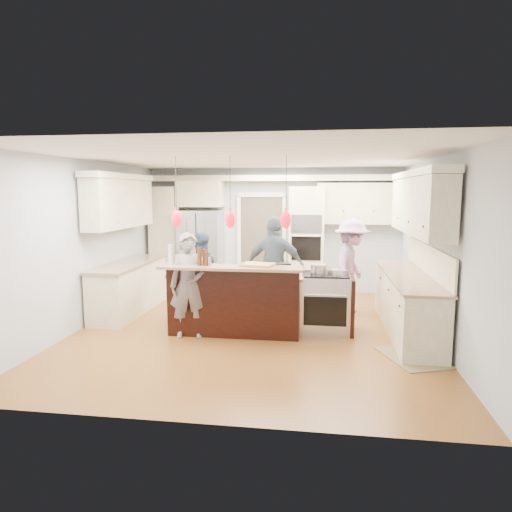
{
  "coord_description": "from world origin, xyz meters",
  "views": [
    {
      "loc": [
        1.05,
        -6.96,
        2.19
      ],
      "look_at": [
        0.0,
        0.35,
        1.15
      ],
      "focal_mm": 32.0,
      "sensor_mm": 36.0,
      "label": 1
    }
  ],
  "objects": [
    {
      "name": "oven_column",
      "position": [
        0.75,
        2.67,
        1.15
      ],
      "size": [
        0.72,
        0.69,
        2.3
      ],
      "color": "beige",
      "rests_on": "ground"
    },
    {
      "name": "floor_rug",
      "position": [
        2.29,
        -0.9,
        0.01
      ],
      "size": [
        0.96,
        1.14,
        0.01
      ],
      "primitive_type": "cube",
      "rotation": [
        0.0,
        0.0,
        0.36
      ],
      "color": "olive",
      "rests_on": "ground"
    },
    {
      "name": "beer_bottle_c",
      "position": [
        -0.64,
        -0.5,
        1.24
      ],
      "size": [
        0.06,
        0.06,
        0.23
      ],
      "primitive_type": "cylinder",
      "rotation": [
        0.0,
        0.0,
        0.06
      ],
      "color": "#4D210D",
      "rests_on": "kitchen_island"
    },
    {
      "name": "island_range",
      "position": [
        1.16,
        0.15,
        0.46
      ],
      "size": [
        0.82,
        0.71,
        0.92
      ],
      "color": "#B7B7BC",
      "rests_on": "ground"
    },
    {
      "name": "ground_plane",
      "position": [
        0.0,
        0.0,
        0.0
      ],
      "size": [
        6.0,
        6.0,
        0.0
      ],
      "primitive_type": "plane",
      "color": "#9A5D2A",
      "rests_on": "ground"
    },
    {
      "name": "right_counter_run",
      "position": [
        2.44,
        0.3,
        1.06
      ],
      "size": [
        0.64,
        3.1,
        2.51
      ],
      "color": "beige",
      "rests_on": "ground"
    },
    {
      "name": "room_shell",
      "position": [
        0.0,
        0.0,
        1.82
      ],
      "size": [
        5.54,
        6.04,
        2.72
      ],
      "color": "#B2BCC6",
      "rests_on": "ground"
    },
    {
      "name": "drink_can",
      "position": [
        -0.56,
        -0.53,
        1.18
      ],
      "size": [
        0.07,
        0.07,
        0.12
      ],
      "primitive_type": "cylinder",
      "rotation": [
        0.0,
        0.0,
        0.21
      ],
      "color": "#B7B7BC",
      "rests_on": "kitchen_island"
    },
    {
      "name": "refrigerator",
      "position": [
        -1.55,
        2.64,
        0.9
      ],
      "size": [
        0.9,
        0.7,
        1.8
      ],
      "primitive_type": "cube",
      "color": "#B7B7BC",
      "rests_on": "ground"
    },
    {
      "name": "left_cabinets",
      "position": [
        -2.44,
        0.8,
        1.06
      ],
      "size": [
        0.64,
        2.3,
        2.51
      ],
      "color": "beige",
      "rests_on": "ground"
    },
    {
      "name": "back_upper_cabinets",
      "position": [
        -0.75,
        2.76,
        1.67
      ],
      "size": [
        5.3,
        0.61,
        2.54
      ],
      "color": "beige",
      "rests_on": "ground"
    },
    {
      "name": "kitchen_island",
      "position": [
        -0.25,
        0.07,
        0.48
      ],
      "size": [
        2.1,
        1.46,
        1.12
      ],
      "color": "black",
      "rests_on": "ground"
    },
    {
      "name": "beer_bottle_b",
      "position": [
        -0.6,
        -0.55,
        1.23
      ],
      "size": [
        0.06,
        0.06,
        0.21
      ],
      "primitive_type": "cylinder",
      "rotation": [
        0.0,
        0.0,
        0.06
      ],
      "color": "#4D210D",
      "rests_on": "kitchen_island"
    },
    {
      "name": "cutting_board",
      "position": [
        0.14,
        -0.47,
        1.14
      ],
      "size": [
        0.52,
        0.42,
        0.04
      ],
      "primitive_type": "cube",
      "rotation": [
        0.0,
        0.0,
        -0.22
      ],
      "color": "tan",
      "rests_on": "kitchen_island"
    },
    {
      "name": "pot_large",
      "position": [
        1.02,
        0.14,
        1.0
      ],
      "size": [
        0.26,
        0.26,
        0.15
      ],
      "primitive_type": "cylinder",
      "color": "#B7B7BC",
      "rests_on": "island_range"
    },
    {
      "name": "beer_bottle_a",
      "position": [
        -0.71,
        -0.55,
        1.25
      ],
      "size": [
        0.07,
        0.07,
        0.26
      ],
      "primitive_type": "cylinder",
      "rotation": [
        0.0,
        0.0,
        0.02
      ],
      "color": "#4D210D",
      "rests_on": "kitchen_island"
    },
    {
      "name": "person_range_side",
      "position": [
        1.6,
        1.3,
        0.86
      ],
      "size": [
        0.91,
        1.24,
        1.72
      ],
      "primitive_type": "imported",
      "rotation": [
        0.0,
        0.0,
        1.3
      ],
      "color": "#94759D",
      "rests_on": "ground"
    },
    {
      "name": "person_far_right",
      "position": [
        0.26,
        0.85,
        0.89
      ],
      "size": [
        1.08,
        0.54,
        1.78
      ],
      "primitive_type": "imported",
      "rotation": [
        0.0,
        0.0,
        3.03
      ],
      "color": "#495966",
      "rests_on": "ground"
    },
    {
      "name": "pot_small",
      "position": [
        1.29,
        0.02,
        0.97
      ],
      "size": [
        0.19,
        0.19,
        0.09
      ],
      "primitive_type": "cylinder",
      "color": "#B7B7BC",
      "rests_on": "island_range"
    },
    {
      "name": "person_bar_end",
      "position": [
        -0.9,
        -0.45,
        0.8
      ],
      "size": [
        0.65,
        0.5,
        1.59
      ],
      "primitive_type": "imported",
      "rotation": [
        0.0,
        0.0,
        0.22
      ],
      "color": "slate",
      "rests_on": "ground"
    },
    {
      "name": "pendant_lights",
      "position": [
        -0.25,
        -0.51,
        1.8
      ],
      "size": [
        1.75,
        0.15,
        1.03
      ],
      "color": "black",
      "rests_on": "ground"
    },
    {
      "name": "water_bottle",
      "position": [
        -1.15,
        -0.53,
        1.27
      ],
      "size": [
        0.09,
        0.09,
        0.3
      ],
      "primitive_type": "cylinder",
      "rotation": [
        0.0,
        0.0,
        0.31
      ],
      "color": "silver",
      "rests_on": "kitchen_island"
    },
    {
      "name": "person_far_left",
      "position": [
        -1.1,
        0.89,
        0.73
      ],
      "size": [
        0.83,
        0.72,
        1.47
      ],
      "primitive_type": "imported",
      "rotation": [
        0.0,
        0.0,
        3.39
      ],
      "color": "navy",
      "rests_on": "ground"
    }
  ]
}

